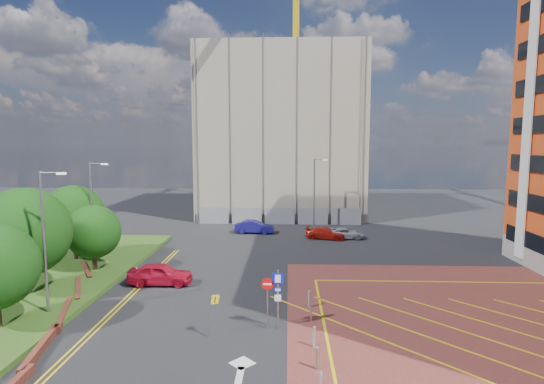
# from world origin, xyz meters

# --- Properties ---
(ground) EXTENTS (140.00, 140.00, 0.00)m
(ground) POSITION_xyz_m (0.00, 0.00, 0.00)
(ground) COLOR black
(ground) RESTS_ON ground
(grass_bed) EXTENTS (14.00, 32.00, 0.30)m
(grass_bed) POSITION_xyz_m (-18.00, 6.00, 0.15)
(grass_bed) COLOR #2C4D18
(grass_bed) RESTS_ON ground
(retaining_wall) EXTENTS (6.06, 20.33, 0.40)m
(retaining_wall) POSITION_xyz_m (-11.80, 2.00, 0.20)
(retaining_wall) COLOR brown
(retaining_wall) RESTS_ON ground
(tree_b) EXTENTS (5.60, 5.60, 6.74)m
(tree_b) POSITION_xyz_m (-15.50, 5.00, 4.24)
(tree_b) COLOR #3D2B1C
(tree_b) RESTS_ON grass_bed
(tree_c) EXTENTS (4.00, 4.00, 4.90)m
(tree_c) POSITION_xyz_m (-13.50, 10.00, 3.19)
(tree_c) COLOR #3D2B1C
(tree_c) RESTS_ON grass_bed
(tree_d) EXTENTS (5.00, 5.00, 6.08)m
(tree_d) POSITION_xyz_m (-16.50, 13.00, 3.87)
(tree_d) COLOR #3D2B1C
(tree_d) RESTS_ON grass_bed
(lamp_left_near) EXTENTS (1.53, 0.16, 8.00)m
(lamp_left_near) POSITION_xyz_m (-12.42, 2.00, 4.66)
(lamp_left_near) COLOR #9EA0A8
(lamp_left_near) RESTS_ON grass_bed
(lamp_left_far) EXTENTS (1.53, 0.16, 8.00)m
(lamp_left_far) POSITION_xyz_m (-14.42, 12.00, 4.66)
(lamp_left_far) COLOR #9EA0A8
(lamp_left_far) RESTS_ON grass_bed
(lamp_back) EXTENTS (1.53, 0.16, 8.00)m
(lamp_back) POSITION_xyz_m (4.08, 28.00, 4.36)
(lamp_back) COLOR #9EA0A8
(lamp_back) RESTS_ON ground
(sign_cluster) EXTENTS (1.17, 0.12, 3.20)m
(sign_cluster) POSITION_xyz_m (0.30, 0.98, 1.95)
(sign_cluster) COLOR #9EA0A8
(sign_cluster) RESTS_ON ground
(warning_sign) EXTENTS (0.67, 0.40, 2.25)m
(warning_sign) POSITION_xyz_m (-2.76, -0.14, 1.43)
(warning_sign) COLOR #9EA0A8
(warning_sign) RESTS_ON ground
(bollard_row) EXTENTS (0.14, 11.14, 0.90)m
(bollard_row) POSITION_xyz_m (2.30, -1.67, 0.47)
(bollard_row) COLOR #9EA0A8
(bollard_row) RESTS_ON forecourt
(construction_building) EXTENTS (21.20, 19.20, 22.00)m
(construction_building) POSITION_xyz_m (0.00, 40.00, 11.00)
(construction_building) COLOR gray
(construction_building) RESTS_ON ground
(tower_crane) EXTENTS (1.60, 35.00, 35.40)m
(tower_crane) POSITION_xyz_m (2.00, 39.44, 25.85)
(tower_crane) COLOR gold
(tower_crane) RESTS_ON ground
(construction_fence) EXTENTS (21.60, 0.06, 2.00)m
(construction_fence) POSITION_xyz_m (1.00, 30.00, 1.00)
(construction_fence) COLOR gray
(construction_fence) RESTS_ON ground
(car_red_left) EXTENTS (4.45, 1.89, 1.50)m
(car_red_left) POSITION_xyz_m (-7.84, 7.75, 0.75)
(car_red_left) COLOR red
(car_red_left) RESTS_ON ground
(car_blue_back) EXTENTS (4.29, 1.69, 1.39)m
(car_blue_back) POSITION_xyz_m (-2.65, 24.80, 0.69)
(car_blue_back) COLOR navy
(car_blue_back) RESTS_ON ground
(car_red_back) EXTENTS (4.34, 2.62, 1.18)m
(car_red_back) POSITION_xyz_m (4.84, 22.34, 0.59)
(car_red_back) COLOR #AE180E
(car_red_back) RESTS_ON ground
(car_silver_back) EXTENTS (4.03, 2.00, 1.10)m
(car_silver_back) POSITION_xyz_m (6.90, 22.60, 0.55)
(car_silver_back) COLOR silver
(car_silver_back) RESTS_ON ground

